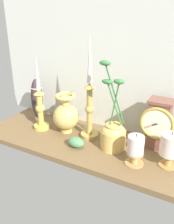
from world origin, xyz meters
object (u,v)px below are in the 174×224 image
at_px(pillar_candle_front, 135,149).
at_px(tall_ceramic_vase, 37,98).
at_px(candlestick_tall_center, 41,107).
at_px(candlestick_tall_left, 90,103).
at_px(mantel_clock, 158,124).
at_px(pillar_candle_near_clock, 170,148).
at_px(brass_vase_jar, 113,133).
at_px(brass_vase_bulbous, 66,115).

relative_size(pillar_candle_front, tall_ceramic_vase, 0.60).
height_order(candlestick_tall_center, tall_ceramic_vase, candlestick_tall_center).
xyz_separation_m(candlestick_tall_left, candlestick_tall_center, (-0.25, -0.03, -0.05)).
distance_m(candlestick_tall_center, pillar_candle_front, 0.50).
bearing_deg(tall_ceramic_vase, mantel_clock, -0.42).
height_order(candlestick_tall_left, tall_ceramic_vase, candlestick_tall_left).
xyz_separation_m(candlestick_tall_center, pillar_candle_front, (0.50, -0.07, -0.05)).
height_order(mantel_clock, pillar_candle_near_clock, mantel_clock).
bearing_deg(pillar_candle_near_clock, candlestick_tall_left, 171.63).
height_order(brass_vase_jar, pillar_candle_front, brass_vase_jar).
xyz_separation_m(mantel_clock, pillar_candle_near_clock, (0.07, -0.11, -0.03)).
xyz_separation_m(candlestick_tall_left, brass_vase_jar, (0.13, -0.04, -0.09)).
xyz_separation_m(brass_vase_bulbous, tall_ceramic_vase, (-0.23, 0.06, 0.02)).
bearing_deg(pillar_candle_front, pillar_candle_near_clock, 22.94).
relative_size(brass_vase_jar, pillar_candle_front, 2.91).
distance_m(candlestick_tall_center, tall_ceramic_vase, 0.14).
distance_m(candlestick_tall_left, tall_ceramic_vase, 0.36).
distance_m(candlestick_tall_center, brass_vase_jar, 0.38).
distance_m(mantel_clock, tall_ceramic_vase, 0.64).
bearing_deg(candlestick_tall_left, tall_ceramic_vase, 170.34).
xyz_separation_m(brass_vase_jar, tall_ceramic_vase, (-0.48, 0.10, 0.04)).
bearing_deg(brass_vase_bulbous, pillar_candle_front, -14.52).
bearing_deg(pillar_candle_near_clock, tall_ceramic_vase, 171.00).
relative_size(mantel_clock, brass_vase_bulbous, 1.14).
bearing_deg(brass_vase_jar, mantel_clock, 31.23).
xyz_separation_m(mantel_clock, pillar_candle_front, (-0.04, -0.16, -0.05)).
bearing_deg(pillar_candle_front, mantel_clock, 74.93).
bearing_deg(pillar_candle_near_clock, mantel_clock, 123.86).
bearing_deg(candlestick_tall_center, pillar_candle_front, -7.90).
relative_size(brass_vase_bulbous, brass_vase_jar, 0.50).
relative_size(mantel_clock, tall_ceramic_vase, 1.00).
distance_m(brass_vase_jar, tall_ceramic_vase, 0.49).
relative_size(candlestick_tall_center, brass_vase_bulbous, 1.88).
relative_size(candlestick_tall_left, brass_vase_bulbous, 2.42).
distance_m(mantel_clock, brass_vase_jar, 0.19).
relative_size(candlestick_tall_left, pillar_candle_near_clock, 3.22).
distance_m(candlestick_tall_left, pillar_candle_front, 0.29).
bearing_deg(brass_vase_bulbous, candlestick_tall_left, 2.72).
relative_size(candlestick_tall_center, brass_vase_jar, 0.94).
height_order(brass_vase_bulbous, pillar_candle_near_clock, brass_vase_bulbous).
height_order(brass_vase_bulbous, tall_ceramic_vase, tall_ceramic_vase).
xyz_separation_m(brass_vase_jar, pillar_candle_near_clock, (0.23, -0.01, 0.01)).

